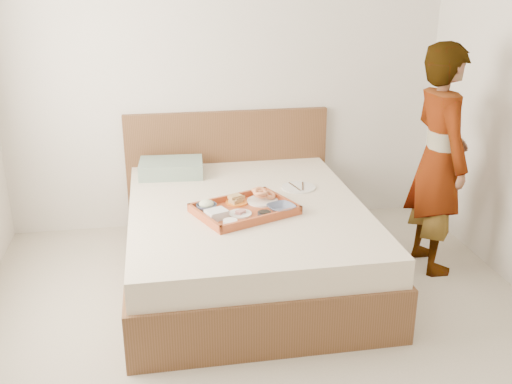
{
  "coord_description": "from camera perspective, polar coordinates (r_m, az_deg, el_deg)",
  "views": [
    {
      "loc": [
        -0.57,
        -2.65,
        2.0
      ],
      "look_at": [
        0.05,
        0.9,
        0.65
      ],
      "focal_mm": 41.47,
      "sensor_mm": 36.0,
      "label": 1
    }
  ],
  "objects": [
    {
      "name": "ground",
      "position": [
        3.37,
        1.89,
        -15.89
      ],
      "size": [
        3.5,
        4.0,
        0.01
      ],
      "primitive_type": "cube",
      "color": "#BFB4A1",
      "rests_on": "ground"
    },
    {
      "name": "wall_back",
      "position": [
        4.74,
        -2.96,
        12.0
      ],
      "size": [
        3.5,
        0.01,
        2.6
      ],
      "primitive_type": "cube",
      "color": "silver",
      "rests_on": "ground"
    },
    {
      "name": "bed",
      "position": [
        4.08,
        -0.94,
        -4.63
      ],
      "size": [
        1.65,
        2.0,
        0.53
      ],
      "primitive_type": "cube",
      "color": "brown",
      "rests_on": "ground"
    },
    {
      "name": "headboard",
      "position": [
        4.9,
        -2.75,
        2.36
      ],
      "size": [
        1.65,
        0.06,
        0.95
      ],
      "primitive_type": "cube",
      "color": "brown",
      "rests_on": "ground"
    },
    {
      "name": "pillow",
      "position": [
        4.57,
        -8.18,
        2.31
      ],
      "size": [
        0.5,
        0.36,
        0.11
      ],
      "primitive_type": "cube",
      "rotation": [
        0.0,
        0.0,
        -0.07
      ],
      "color": "gray",
      "rests_on": "bed"
    },
    {
      "name": "tray",
      "position": [
        3.82,
        -1.12,
        -1.64
      ],
      "size": [
        0.73,
        0.64,
        0.06
      ],
      "primitive_type": "cube",
      "rotation": [
        0.0,
        0.0,
        0.39
      ],
      "color": "#AD4622",
      "rests_on": "bed"
    },
    {
      "name": "prawn_plate",
      "position": [
        3.97,
        0.63,
        -0.87
      ],
      "size": [
        0.27,
        0.27,
        0.01
      ],
      "primitive_type": "cylinder",
      "rotation": [
        0.0,
        0.0,
        0.39
      ],
      "color": "white",
      "rests_on": "tray"
    },
    {
      "name": "navy_bowl_big",
      "position": [
        3.81,
        2.44,
        -1.57
      ],
      "size": [
        0.22,
        0.22,
        0.04
      ],
      "primitive_type": "imported",
      "rotation": [
        0.0,
        0.0,
        0.39
      ],
      "color": "#182441",
      "rests_on": "tray"
    },
    {
      "name": "sauce_dish",
      "position": [
        3.72,
        0.82,
        -2.19
      ],
      "size": [
        0.12,
        0.12,
        0.03
      ],
      "primitive_type": "cylinder",
      "rotation": [
        0.0,
        0.0,
        0.39
      ],
      "color": "black",
      "rests_on": "tray"
    },
    {
      "name": "meat_plate",
      "position": [
        3.76,
        -1.55,
        -2.12
      ],
      "size": [
        0.2,
        0.2,
        0.01
      ],
      "primitive_type": "cylinder",
      "rotation": [
        0.0,
        0.0,
        0.39
      ],
      "color": "white",
      "rests_on": "tray"
    },
    {
      "name": "bread_plate",
      "position": [
        3.94,
        -1.88,
        -1.01
      ],
      "size": [
        0.19,
        0.19,
        0.01
      ],
      "primitive_type": "cylinder",
      "rotation": [
        0.0,
        0.0,
        0.39
      ],
      "color": "orange",
      "rests_on": "tray"
    },
    {
      "name": "salad_bowl",
      "position": [
        3.84,
        -4.79,
        -1.46
      ],
      "size": [
        0.17,
        0.17,
        0.04
      ],
      "primitive_type": "imported",
      "rotation": [
        0.0,
        0.0,
        0.39
      ],
      "color": "#182441",
      "rests_on": "tray"
    },
    {
      "name": "plastic_tub",
      "position": [
        3.7,
        -3.83,
        -2.15
      ],
      "size": [
        0.16,
        0.15,
        0.06
      ],
      "primitive_type": "cube",
      "rotation": [
        0.0,
        0.0,
        0.39
      ],
      "color": "silver",
      "rests_on": "tray"
    },
    {
      "name": "cheese_round",
      "position": [
        3.61,
        -2.5,
        -2.94
      ],
      "size": [
        0.12,
        0.12,
        0.03
      ],
      "primitive_type": "cylinder",
      "rotation": [
        0.0,
        0.0,
        0.39
      ],
      "color": "white",
      "rests_on": "tray"
    },
    {
      "name": "dinner_plate",
      "position": [
        4.27,
        4.13,
        0.44
      ],
      "size": [
        0.26,
        0.26,
        0.01
      ],
      "primitive_type": "cylinder",
      "rotation": [
        0.0,
        0.0,
        -0.07
      ],
      "color": "white",
      "rests_on": "bed"
    },
    {
      "name": "person",
      "position": [
        4.22,
        17.23,
        2.99
      ],
      "size": [
        0.38,
        0.58,
        1.59
      ],
      "primitive_type": "imported",
      "rotation": [
        0.0,
        0.0,
        1.58
      ],
      "color": "silver",
      "rests_on": "ground"
    }
  ]
}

